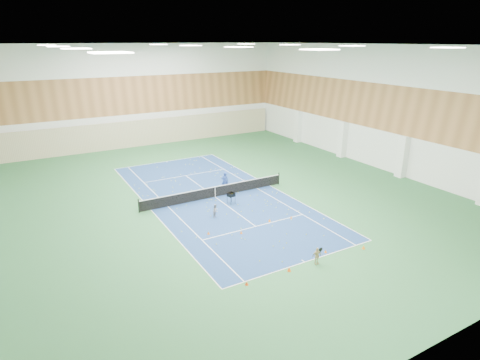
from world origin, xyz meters
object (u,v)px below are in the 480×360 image
at_px(child_court, 216,211).
at_px(child_apron, 317,256).
at_px(tennis_net, 215,191).
at_px(coach, 225,181).
at_px(ball_cart, 231,198).

height_order(child_court, child_apron, child_apron).
bearing_deg(tennis_net, coach, 36.09).
distance_m(child_court, child_apron, 9.07).
bearing_deg(child_apron, ball_cart, 96.62).
bearing_deg(ball_cart, coach, 58.90).
height_order(tennis_net, child_court, tennis_net).
bearing_deg(ball_cart, child_apron, -102.84).
xyz_separation_m(child_court, child_apron, (2.18, -8.81, 0.03)).
distance_m(child_apron, ball_cart, 10.48).
bearing_deg(child_apron, child_court, 110.63).
distance_m(coach, ball_cart, 3.14).
bearing_deg(child_court, tennis_net, 26.10).
xyz_separation_m(coach, child_court, (-3.19, -4.63, -0.32)).
relative_size(child_court, child_apron, 0.95).
xyz_separation_m(child_apron, ball_cart, (0.03, 10.48, -0.07)).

